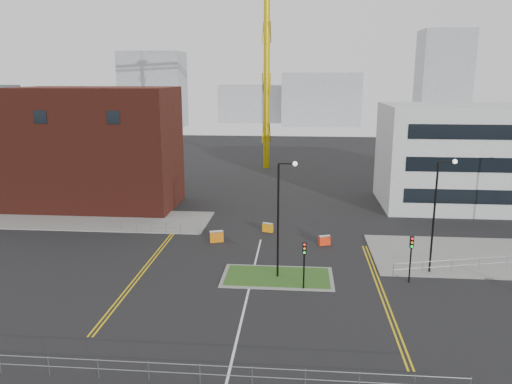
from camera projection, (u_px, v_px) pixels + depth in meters
ground at (240, 327)px, 31.16m from camera, size 200.00×200.00×0.00m
pavement_left at (81, 219)px, 54.16m from camera, size 28.00×8.00×0.12m
island_kerb at (277, 277)px, 38.74m from camera, size 8.60×4.60×0.08m
grass_island at (277, 277)px, 38.74m from camera, size 8.00×4.00×0.12m
brick_building at (74, 149)px, 58.67m from camera, size 24.20×10.07×14.24m
office_block at (491, 156)px, 58.62m from camera, size 25.00×12.20×12.00m
tower_crane at (303, 2)px, 79.23m from camera, size 52.12×11.65×38.52m
streetlamp_island at (281, 211)px, 37.49m from camera, size 1.46×0.36×9.18m
streetlamp_right_near at (438, 207)px, 38.43m from camera, size 1.46×0.36×9.18m
traffic_light_island at (304, 256)px, 36.04m from camera, size 0.28×0.33×3.65m
traffic_light_right at (411, 250)px, 37.31m from camera, size 0.28×0.33×3.65m
railing_front at (226, 371)px, 25.16m from camera, size 24.05×0.05×1.10m
railing_left at (151, 226)px, 49.37m from camera, size 6.05×0.05×1.10m
railing_right at (507, 259)px, 40.42m from camera, size 19.05×5.05×1.10m
centre_line at (243, 312)px, 33.10m from camera, size 0.15×30.00×0.01m
yellow_left_a at (147, 264)px, 41.61m from camera, size 0.12×24.00×0.01m
yellow_left_b at (150, 264)px, 41.59m from camera, size 0.12×24.00×0.01m
yellow_right_a at (379, 292)px, 36.18m from camera, size 0.12×20.00×0.01m
yellow_right_b at (384, 292)px, 36.16m from camera, size 0.12×20.00×0.01m
skyline_a at (154, 90)px, 148.36m from camera, size 18.00×12.00×22.00m
skyline_b at (321, 99)px, 154.56m from camera, size 24.00×12.00×16.00m
skyline_c at (443, 80)px, 145.41m from camera, size 14.00×12.00×28.00m
skyline_d at (265, 104)px, 166.22m from camera, size 30.00×12.00×12.00m
barrier_left at (217, 236)px, 46.89m from camera, size 1.34×0.82×1.07m
barrier_mid at (268, 227)px, 49.92m from camera, size 1.13×0.73×0.90m
barrier_right at (325, 240)px, 46.06m from camera, size 1.12×0.68×0.90m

